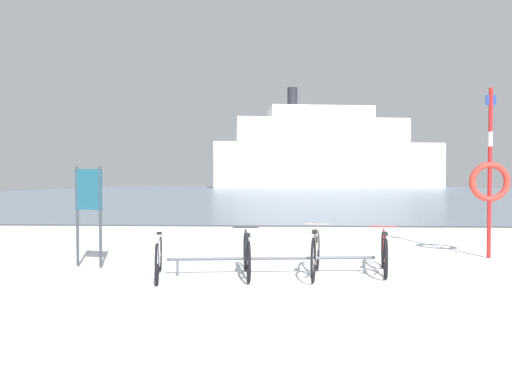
% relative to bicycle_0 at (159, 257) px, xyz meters
% --- Properties ---
extents(ground, '(80.00, 132.00, 0.08)m').
position_rel_bicycle_0_xyz_m(ground, '(3.34, 52.21, -0.39)').
color(ground, silver).
extents(bike_rack, '(3.53, 0.40, 0.31)m').
position_rel_bicycle_0_xyz_m(bike_rack, '(1.87, 0.28, -0.08)').
color(bike_rack, '#4C5156').
rests_on(bike_rack, ground).
extents(bicycle_0, '(0.52, 1.70, 0.76)m').
position_rel_bicycle_0_xyz_m(bicycle_0, '(0.00, 0.00, 0.00)').
color(bicycle_0, black).
rests_on(bicycle_0, ground).
extents(bicycle_1, '(0.46, 1.66, 0.79)m').
position_rel_bicycle_0_xyz_m(bicycle_1, '(1.45, 0.17, 0.01)').
color(bicycle_1, black).
rests_on(bicycle_1, ground).
extents(bicycle_2, '(0.46, 1.70, 0.84)m').
position_rel_bicycle_0_xyz_m(bicycle_2, '(2.60, 0.22, 0.04)').
color(bicycle_2, black).
rests_on(bicycle_2, ground).
extents(bicycle_3, '(0.49, 1.62, 0.78)m').
position_rel_bicycle_0_xyz_m(bicycle_3, '(3.82, 0.53, 0.00)').
color(bicycle_3, black).
rests_on(bicycle_3, ground).
extents(info_sign, '(0.54, 0.17, 1.86)m').
position_rel_bicycle_0_xyz_m(info_sign, '(-1.52, 0.82, 0.91)').
color(info_sign, '#33383D').
rests_on(info_sign, ground).
extents(rescue_post, '(0.83, 0.13, 3.50)m').
position_rel_bicycle_0_xyz_m(rescue_post, '(6.34, 2.14, 1.30)').
color(rescue_post, red).
rests_on(rescue_post, ground).
extents(ferry_ship, '(46.59, 17.13, 20.29)m').
position_rel_bicycle_0_xyz_m(ferry_ship, '(11.66, 85.44, 6.46)').
color(ferry_ship, white).
rests_on(ferry_ship, ground).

